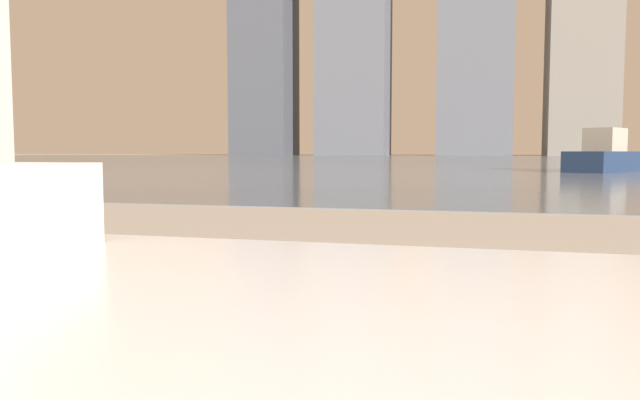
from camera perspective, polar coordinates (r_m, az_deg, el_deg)
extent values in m
cube|color=silver|center=(1.34, -25.76, -2.94)|extent=(0.25, 0.19, 0.04)
cube|color=silver|center=(1.33, -25.82, -1.24)|extent=(0.25, 0.19, 0.04)
cube|color=silver|center=(1.33, -25.87, 0.48)|extent=(0.25, 0.19, 0.04)
cube|color=silver|center=(1.33, -25.93, 2.20)|extent=(0.25, 0.19, 0.04)
cube|color=slate|center=(62.10, 14.55, 3.66)|extent=(180.00, 110.00, 0.01)
cube|color=navy|center=(22.98, 24.55, 3.22)|extent=(3.03, 4.03, 0.68)
cube|color=#B2A893|center=(22.98, 24.61, 5.03)|extent=(1.55, 1.74, 0.77)
cube|color=#4C515B|center=(128.87, -5.14, 16.94)|extent=(11.32, 10.49, 57.28)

